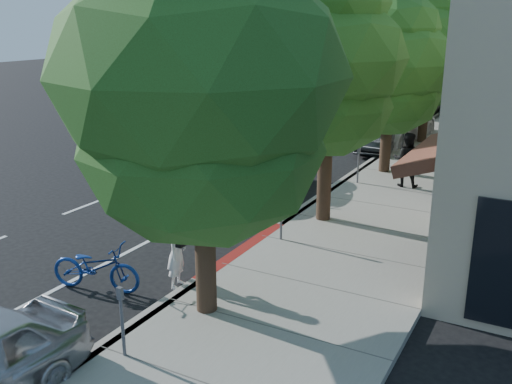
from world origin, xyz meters
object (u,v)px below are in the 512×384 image
Objects in this scene: cyclist at (177,252)px; dark_sedan at (380,135)px; street_tree_2 at (391,65)px; street_tree_4 at (455,41)px; street_tree_5 at (472,41)px; bicycle at (96,267)px; dark_suv_far at (420,102)px; white_pickup at (394,122)px; street_tree_1 at (329,61)px; street_tree_3 at (430,43)px; silver_suv at (253,173)px; street_tree_0 at (201,81)px; pedestrian at (407,160)px.

cyclist is 0.39× the size of dark_sedan.
street_tree_4 is (0.00, 12.00, 0.43)m from street_tree_2.
street_tree_5 is (0.00, 18.00, 0.21)m from street_tree_2.
bicycle is 0.42× the size of dark_suv_far.
street_tree_4 reaches higher than cyclist.
white_pickup reaches higher than cyclist.
street_tree_1 is 1.10× the size of street_tree_2.
street_tree_3 is 1.44× the size of silver_suv.
street_tree_4 is at bearing 90.00° from street_tree_1.
white_pickup is (-1.40, 18.23, -3.68)m from street_tree_0.
dark_suv_far is at bearing -15.71° from bicycle.
street_tree_0 reaches higher than street_tree_4.
dark_sedan is 10.08m from dark_suv_far.
white_pickup is (-1.40, -11.77, -3.32)m from street_tree_5.
street_tree_2 is at bearing -20.93° from cyclist.
dark_suv_far is (1.07, 18.50, 0.10)m from silver_suv.
pedestrian is (1.20, 4.37, -3.45)m from street_tree_1.
street_tree_4 is at bearing 72.40° from dark_sedan.
street_tree_2 is 7.10m from white_pickup.
pedestrian is at bearing -53.65° from street_tree_2.
street_tree_2 reaches higher than dark_sedan.
street_tree_4 is 4.61m from dark_suv_far.
pedestrian is at bearing -34.51° from bicycle.
pedestrian is at bearing 32.03° from silver_suv.
dark_sedan is at bearing 97.99° from street_tree_1.
cyclist is 9.90m from pedestrian.
street_tree_5 is at bearing 90.00° from street_tree_1.
silver_suv is at bearing -86.26° from dark_suv_far.
cyclist is 17.44m from white_pickup.
white_pickup is at bearing -78.85° from pedestrian.
cyclist is 0.34× the size of dark_suv_far.
street_tree_0 is 3.77× the size of bicycle.
silver_suv is (-3.10, 7.54, -3.85)m from street_tree_0.
street_tree_1 is 24.00m from street_tree_5.
street_tree_1 reaches higher than street_tree_4.
white_pickup is at bearing 82.29° from dark_sedan.
street_tree_0 is 4.05m from cyclist.
street_tree_5 is 19.91m from pedestrian.
silver_suv is (-3.10, -4.46, -3.28)m from street_tree_2.
white_pickup reaches higher than silver_suv.
street_tree_1 reaches higher than white_pickup.
street_tree_3 is 4.09× the size of pedestrian.
street_tree_1 reaches higher than dark_sedan.
street_tree_1 is 3.58× the size of bicycle.
cyclist is (-1.27, -17.22, -3.76)m from street_tree_3.
dark_sedan is 2.27m from white_pickup.
bicycle is (-2.70, -6.18, -3.99)m from street_tree_1.
pedestrian is (1.20, 10.37, -3.50)m from street_tree_0.
street_tree_4 reaches higher than dark_sedan.
street_tree_4 is 1.17× the size of white_pickup.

